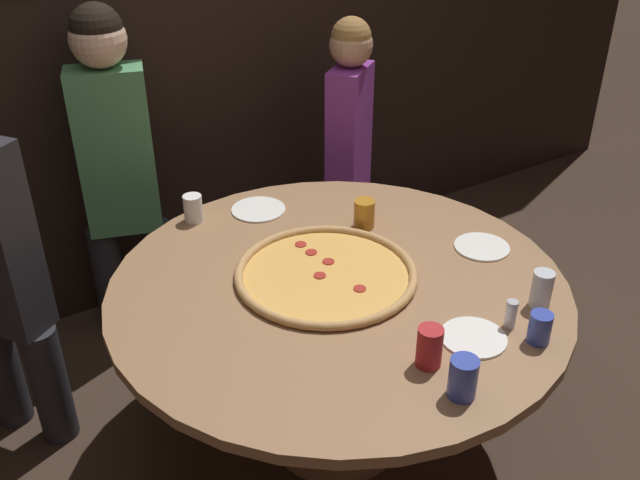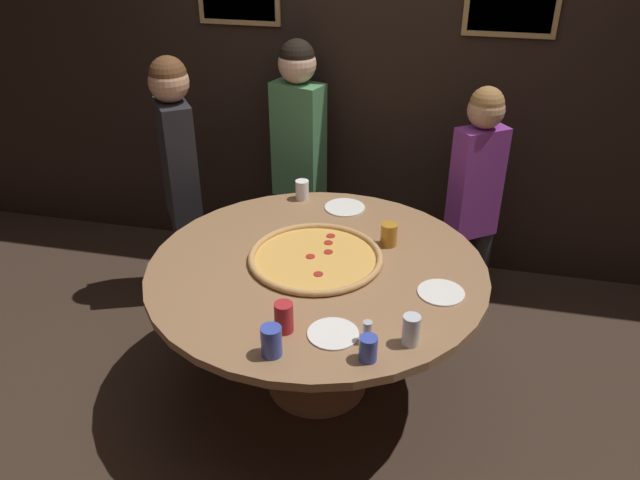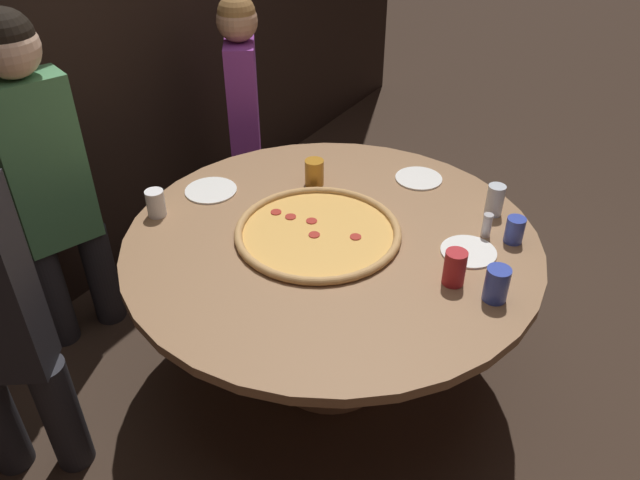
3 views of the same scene
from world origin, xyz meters
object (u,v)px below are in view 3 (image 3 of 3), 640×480
giant_pizza (318,232)px  drink_cup_front_edge (515,230)px  condiment_shaker (487,225)px  white_plate_left_side (211,190)px  white_plate_right_side (468,252)px  diner_side_right (45,172)px  white_plate_near_front (419,178)px  drink_cup_far_left (156,203)px  dining_table (331,262)px  drink_cup_near_right (497,284)px  diner_far_left (244,109)px  drink_cup_far_right (495,200)px  drink_cup_beside_pizza (314,172)px  drink_cup_centre_back (455,268)px

giant_pizza → drink_cup_front_edge: (0.36, -0.66, 0.04)m
condiment_shaker → white_plate_left_side: bearing=105.1°
white_plate_right_side → diner_side_right: size_ratio=0.14×
diner_side_right → white_plate_near_front: bearing=146.1°
drink_cup_far_left → diner_side_right: (-0.14, 0.47, 0.07)m
drink_cup_front_edge → white_plate_right_side: 0.20m
giant_pizza → diner_side_right: (-0.37, 1.10, 0.11)m
drink_cup_front_edge → dining_table: bearing=119.2°
drink_cup_near_right → white_plate_right_side: drink_cup_near_right is taller
drink_cup_near_right → diner_far_left: bearing=65.5°
giant_pizza → drink_cup_front_edge: bearing=-61.5°
white_plate_right_side → white_plate_left_side: bearing=98.4°
dining_table → drink_cup_far_right: size_ratio=12.37×
drink_cup_far_left → drink_cup_near_right: bearing=-80.7°
drink_cup_beside_pizza → drink_cup_centre_back: bearing=-112.6°
drink_cup_near_right → white_plate_left_side: (0.04, 1.28, -0.06)m
drink_cup_near_right → drink_cup_far_left: bearing=99.3°
drink_cup_near_right → condiment_shaker: (0.34, 0.15, -0.01)m
dining_table → drink_cup_far_right: bearing=-44.4°
dining_table → diner_far_left: bearing=53.7°
giant_pizza → condiment_shaker: size_ratio=6.70×
white_plate_left_side → diner_far_left: size_ratio=0.16×
condiment_shaker → white_plate_right_side: bearing=173.8°
drink_cup_centre_back → condiment_shaker: drink_cup_centre_back is taller
drink_cup_near_right → condiment_shaker: drink_cup_near_right is taller
dining_table → drink_cup_far_left: (-0.24, 0.68, 0.18)m
drink_cup_beside_pizza → drink_cup_centre_back: size_ratio=0.89×
diner_far_left → white_plate_right_side: bearing=33.4°
dining_table → drink_cup_far_left: 0.75m
giant_pizza → drink_cup_near_right: bearing=-90.6°
drink_cup_far_right → white_plate_right_side: size_ratio=0.62×
drink_cup_beside_pizza → white_plate_right_side: drink_cup_beside_pizza is taller
drink_cup_near_right → white_plate_near_front: 0.83m
drink_cup_beside_pizza → condiment_shaker: (0.01, -0.78, -0.01)m
drink_cup_beside_pizza → drink_cup_centre_back: (-0.32, -0.78, 0.01)m
dining_table → drink_cup_beside_pizza: drink_cup_beside_pizza is taller
dining_table → drink_cup_centre_back: size_ratio=12.33×
white_plate_near_front → drink_cup_beside_pizza: bearing=127.1°
drink_cup_beside_pizza → diner_side_right: size_ratio=0.08×
white_plate_right_side → condiment_shaker: size_ratio=2.15×
drink_cup_front_edge → white_plate_near_front: (0.25, 0.51, -0.05)m
giant_pizza → drink_cup_centre_back: (-0.00, -0.56, 0.05)m
condiment_shaker → dining_table: bearing=122.3°
drink_cup_far_left → white_plate_near_front: (0.83, -0.78, -0.05)m
drink_cup_near_right → drink_cup_centre_back: drink_cup_centre_back is taller
drink_cup_front_edge → diner_side_right: (-0.72, 1.76, 0.08)m
white_plate_right_side → diner_far_left: bearing=69.8°
diner_far_left → drink_cup_centre_back: bearing=27.2°
drink_cup_centre_back → condiment_shaker: 0.34m
condiment_shaker → diner_far_left: diner_far_left is taller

